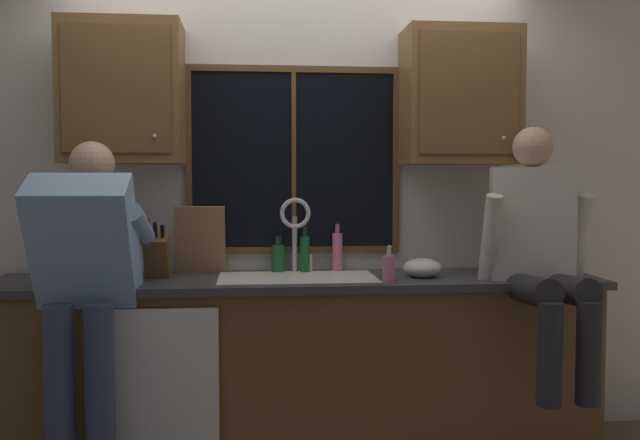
{
  "coord_description": "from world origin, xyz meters",
  "views": [
    {
      "loc": [
        -0.22,
        -3.78,
        1.41
      ],
      "look_at": [
        0.11,
        -0.3,
        1.21
      ],
      "focal_mm": 38.59,
      "sensor_mm": 36.0,
      "label": 1
    }
  ],
  "objects_px": {
    "person_sitting_on_counter": "(539,244)",
    "mixing_bowl": "(423,268)",
    "person_standing": "(85,279)",
    "bottle_tall_clear": "(278,257)",
    "cutting_board": "(200,240)",
    "soap_dispenser": "(389,268)",
    "bottle_amber_small": "(337,251)",
    "knife_block": "(157,256)",
    "bottle_green_glass": "(305,253)"
  },
  "relations": [
    {
      "from": "mixing_bowl",
      "to": "bottle_green_glass",
      "type": "bearing_deg",
      "value": 157.57
    },
    {
      "from": "person_standing",
      "to": "mixing_bowl",
      "type": "distance_m",
      "value": 1.64
    },
    {
      "from": "person_standing",
      "to": "person_sitting_on_counter",
      "type": "xyz_separation_m",
      "value": [
        2.14,
        0.07,
        0.13
      ]
    },
    {
      "from": "person_standing",
      "to": "cutting_board",
      "type": "xyz_separation_m",
      "value": [
        0.47,
        0.55,
        0.12
      ]
    },
    {
      "from": "mixing_bowl",
      "to": "bottle_green_glass",
      "type": "height_order",
      "value": "bottle_green_glass"
    },
    {
      "from": "person_standing",
      "to": "bottle_tall_clear",
      "type": "relative_size",
      "value": 8.21
    },
    {
      "from": "knife_block",
      "to": "bottle_tall_clear",
      "type": "xyz_separation_m",
      "value": [
        0.62,
        0.17,
        -0.03
      ]
    },
    {
      "from": "bottle_tall_clear",
      "to": "cutting_board",
      "type": "bearing_deg",
      "value": -178.35
    },
    {
      "from": "knife_block",
      "to": "bottle_green_glass",
      "type": "xyz_separation_m",
      "value": [
        0.76,
        0.15,
        -0.0
      ]
    },
    {
      "from": "cutting_board",
      "to": "mixing_bowl",
      "type": "distance_m",
      "value": 1.18
    },
    {
      "from": "mixing_bowl",
      "to": "bottle_tall_clear",
      "type": "distance_m",
      "value": 0.78
    },
    {
      "from": "person_standing",
      "to": "bottle_amber_small",
      "type": "xyz_separation_m",
      "value": [
        1.21,
        0.57,
        0.06
      ]
    },
    {
      "from": "person_sitting_on_counter",
      "to": "bottle_amber_small",
      "type": "relative_size",
      "value": 4.68
    },
    {
      "from": "person_sitting_on_counter",
      "to": "mixing_bowl",
      "type": "xyz_separation_m",
      "value": [
        -0.52,
        0.23,
        -0.14
      ]
    },
    {
      "from": "bottle_tall_clear",
      "to": "bottle_amber_small",
      "type": "xyz_separation_m",
      "value": [
        0.32,
        0.01,
        0.03
      ]
    },
    {
      "from": "person_standing",
      "to": "bottle_tall_clear",
      "type": "xyz_separation_m",
      "value": [
        0.89,
        0.56,
        0.03
      ]
    },
    {
      "from": "knife_block",
      "to": "bottle_green_glass",
      "type": "height_order",
      "value": "knife_block"
    },
    {
      "from": "cutting_board",
      "to": "soap_dispenser",
      "type": "xyz_separation_m",
      "value": [
        0.94,
        -0.43,
        -0.11
      ]
    },
    {
      "from": "person_sitting_on_counter",
      "to": "mixing_bowl",
      "type": "distance_m",
      "value": 0.59
    },
    {
      "from": "bottle_tall_clear",
      "to": "mixing_bowl",
      "type": "bearing_deg",
      "value": -20.03
    },
    {
      "from": "mixing_bowl",
      "to": "soap_dispenser",
      "type": "height_order",
      "value": "soap_dispenser"
    },
    {
      "from": "person_standing",
      "to": "soap_dispenser",
      "type": "distance_m",
      "value": 1.41
    },
    {
      "from": "bottle_amber_small",
      "to": "person_standing",
      "type": "bearing_deg",
      "value": -154.82
    },
    {
      "from": "knife_block",
      "to": "bottle_amber_small",
      "type": "height_order",
      "value": "knife_block"
    },
    {
      "from": "bottle_green_glass",
      "to": "bottle_amber_small",
      "type": "distance_m",
      "value": 0.18
    },
    {
      "from": "person_standing",
      "to": "bottle_tall_clear",
      "type": "bearing_deg",
      "value": 32.35
    },
    {
      "from": "bottle_green_glass",
      "to": "bottle_tall_clear",
      "type": "distance_m",
      "value": 0.15
    },
    {
      "from": "person_sitting_on_counter",
      "to": "cutting_board",
      "type": "height_order",
      "value": "person_sitting_on_counter"
    },
    {
      "from": "knife_block",
      "to": "person_standing",
      "type": "bearing_deg",
      "value": -124.31
    },
    {
      "from": "mixing_bowl",
      "to": "soap_dispenser",
      "type": "bearing_deg",
      "value": -140.7
    },
    {
      "from": "bottle_tall_clear",
      "to": "person_standing",
      "type": "bearing_deg",
      "value": -147.65
    },
    {
      "from": "cutting_board",
      "to": "person_sitting_on_counter",
      "type": "bearing_deg",
      "value": -16.15
    },
    {
      "from": "person_standing",
      "to": "person_sitting_on_counter",
      "type": "height_order",
      "value": "person_sitting_on_counter"
    },
    {
      "from": "soap_dispenser",
      "to": "knife_block",
      "type": "bearing_deg",
      "value": 166.88
    },
    {
      "from": "bottle_tall_clear",
      "to": "bottle_green_glass",
      "type": "bearing_deg",
      "value": -9.36
    },
    {
      "from": "soap_dispenser",
      "to": "bottle_tall_clear",
      "type": "relative_size",
      "value": 0.93
    },
    {
      "from": "person_standing",
      "to": "person_sitting_on_counter",
      "type": "bearing_deg",
      "value": 1.79
    },
    {
      "from": "person_sitting_on_counter",
      "to": "bottle_green_glass",
      "type": "xyz_separation_m",
      "value": [
        -1.11,
        0.47,
        -0.08
      ]
    },
    {
      "from": "soap_dispenser",
      "to": "bottle_amber_small",
      "type": "bearing_deg",
      "value": 113.95
    },
    {
      "from": "person_standing",
      "to": "knife_block",
      "type": "bearing_deg",
      "value": 55.69
    },
    {
      "from": "knife_block",
      "to": "cutting_board",
      "type": "bearing_deg",
      "value": 37.87
    },
    {
      "from": "person_standing",
      "to": "bottle_green_glass",
      "type": "bearing_deg",
      "value": 27.61
    },
    {
      "from": "knife_block",
      "to": "bottle_amber_small",
      "type": "bearing_deg",
      "value": 10.74
    },
    {
      "from": "mixing_bowl",
      "to": "bottle_tall_clear",
      "type": "relative_size",
      "value": 1.03
    },
    {
      "from": "knife_block",
      "to": "bottle_green_glass",
      "type": "distance_m",
      "value": 0.78
    },
    {
      "from": "cutting_board",
      "to": "bottle_tall_clear",
      "type": "relative_size",
      "value": 1.87
    },
    {
      "from": "person_sitting_on_counter",
      "to": "bottle_green_glass",
      "type": "relative_size",
      "value": 4.98
    },
    {
      "from": "person_standing",
      "to": "cutting_board",
      "type": "height_order",
      "value": "person_standing"
    },
    {
      "from": "soap_dispenser",
      "to": "mixing_bowl",
      "type": "bearing_deg",
      "value": 39.3
    },
    {
      "from": "mixing_bowl",
      "to": "person_standing",
      "type": "bearing_deg",
      "value": -169.65
    }
  ]
}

